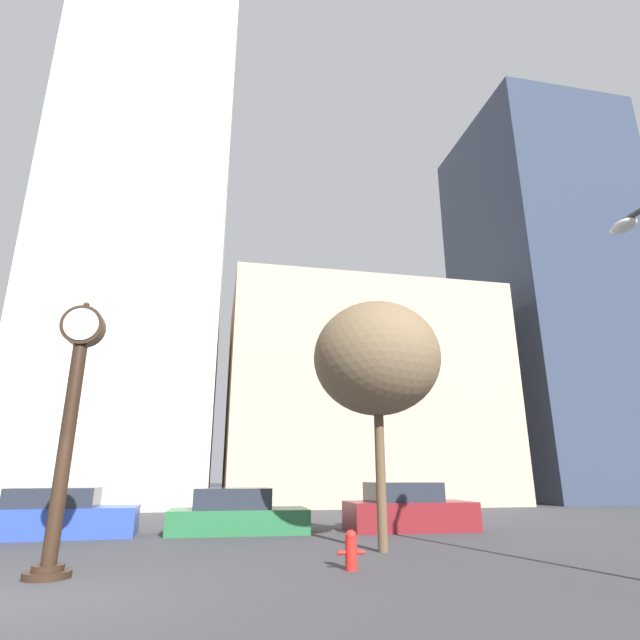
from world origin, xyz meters
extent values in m
cube|color=beige|center=(-2.60, 24.00, 19.76)|extent=(10.64, 12.00, 39.53)
cube|color=tan|center=(12.11, 24.00, 6.65)|extent=(17.06, 12.00, 13.29)
cube|color=#2D384C|center=(27.76, 24.00, 14.94)|extent=(10.76, 12.00, 29.88)
cylinder|color=black|center=(0.21, 1.90, 0.06)|extent=(0.80, 0.80, 0.12)
cylinder|color=black|center=(0.21, 1.90, 0.17)|extent=(0.53, 0.53, 0.10)
cylinder|color=black|center=(0.21, 1.90, 2.20)|extent=(0.27, 0.27, 3.95)
cylinder|color=black|center=(0.21, 1.90, 4.57)|extent=(0.80, 0.36, 0.80)
cylinder|color=white|center=(0.21, 1.71, 4.57)|extent=(0.65, 0.02, 0.65)
cylinder|color=white|center=(0.21, 2.09, 4.57)|extent=(0.65, 0.02, 0.65)
sphere|color=black|center=(0.21, 1.90, 5.03)|extent=(0.12, 0.12, 0.12)
cube|color=#28429E|center=(-1.36, 8.26, 0.41)|extent=(4.40, 2.12, 0.82)
cube|color=#232833|center=(-1.58, 8.25, 1.09)|extent=(2.45, 1.79, 0.54)
cube|color=#236038|center=(3.80, 8.26, 0.36)|extent=(4.28, 2.03, 0.71)
cube|color=#232833|center=(3.59, 8.27, 1.02)|extent=(2.37, 1.75, 0.61)
cube|color=maroon|center=(9.28, 7.93, 0.44)|extent=(4.08, 1.97, 0.89)
cube|color=#232833|center=(9.08, 7.93, 1.19)|extent=(2.25, 1.72, 0.60)
cylinder|color=red|center=(5.62, 1.58, 0.28)|extent=(0.23, 0.23, 0.56)
sphere|color=red|center=(5.62, 1.58, 0.60)|extent=(0.22, 0.22, 0.22)
cylinder|color=red|center=(5.43, 1.58, 0.31)|extent=(0.15, 0.08, 0.08)
cylinder|color=red|center=(5.81, 1.58, 0.31)|extent=(0.15, 0.08, 0.08)
ellipsoid|color=silver|center=(10.72, -0.90, 6.48)|extent=(0.36, 0.60, 0.24)
cylinder|color=brown|center=(6.94, 3.65, 1.82)|extent=(0.24, 0.24, 3.64)
ellipsoid|color=brown|center=(6.94, 3.65, 4.62)|extent=(3.28, 3.28, 2.95)
camera|label=1|loc=(2.96, -8.48, 1.73)|focal=28.00mm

